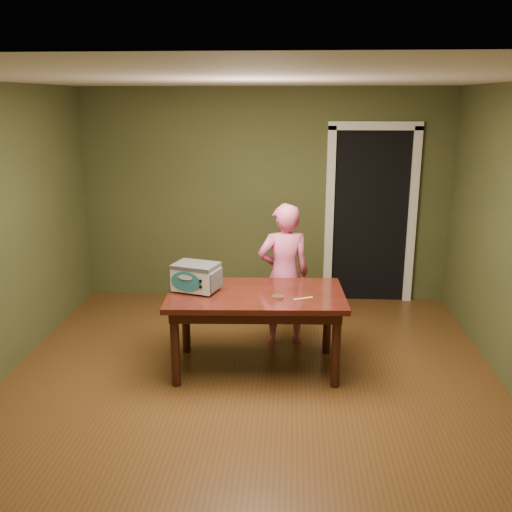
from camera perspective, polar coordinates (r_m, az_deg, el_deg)
The scene contains 8 objects.
floor at distance 5.07m, azimuth -0.69°, elevation -13.46°, with size 5.00×5.00×0.00m, color brown.
room_shell at distance 4.50m, azimuth -0.76°, elevation 5.92°, with size 4.52×5.02×2.61m.
doorway at distance 7.40m, azimuth 11.08°, elevation 4.28°, with size 1.10×0.66×2.25m.
dining_table at distance 5.23m, azimuth -0.00°, elevation -4.71°, with size 1.64×0.98×0.75m.
toy_oven at distance 5.23m, azimuth -6.02°, elevation -2.02°, with size 0.47×0.38×0.26m.
baking_pan at distance 5.06m, azimuth 2.20°, elevation -4.10°, with size 0.10×0.10×0.02m.
spatula at distance 5.05m, azimuth 4.75°, elevation -4.26°, with size 0.18×0.03×0.01m, color #E0B261.
child at distance 5.77m, azimuth 2.82°, elevation -1.89°, with size 0.54×0.35×1.47m, color pink.
Camera 1 is at (0.35, -4.43, 2.45)m, focal length 40.00 mm.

